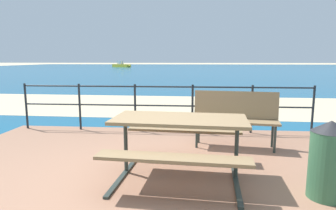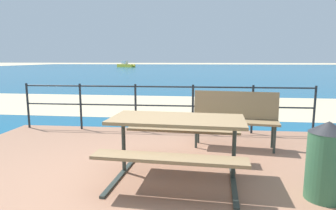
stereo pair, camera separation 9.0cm
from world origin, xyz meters
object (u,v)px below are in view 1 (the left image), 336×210
park_bench (235,114)px  boat_near (122,65)px  picnic_table (180,131)px  trash_bin (329,160)px

park_bench → boat_near: 53.12m
picnic_table → park_bench: (0.88, 1.35, -0.02)m
park_bench → boat_near: (-14.65, 51.06, -0.22)m
picnic_table → park_bench: park_bench is taller
picnic_table → boat_near: size_ratio=0.39×
boat_near → picnic_table: bearing=-38.3°
trash_bin → park_bench: bearing=111.5°
park_bench → boat_near: size_ratio=0.32×
picnic_table → trash_bin: 1.66m
trash_bin → boat_near: (-15.36, 52.87, -0.09)m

